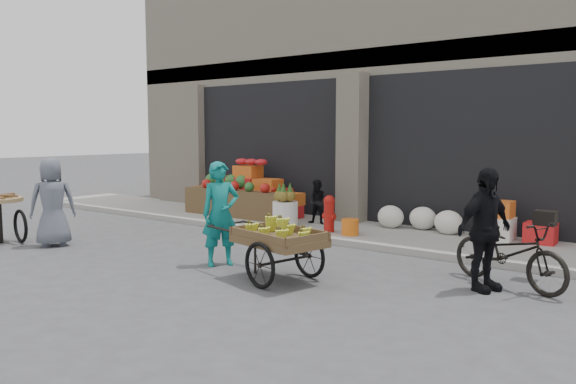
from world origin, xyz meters
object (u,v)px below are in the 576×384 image
Objects in this scene: orange_bucket at (350,227)px; vendor_woman at (220,214)px; fire_hydrant at (329,212)px; vendor_grey at (52,202)px; bicycle at (509,253)px; banana_cart at (277,235)px; cyclist at (485,230)px; seated_person at (318,202)px; pineapple_bin at (285,214)px.

orange_bucket is 0.20× the size of vendor_woman.
vendor_woman is (-0.10, -2.88, 0.29)m from fire_hydrant.
bicycle is (7.26, 2.16, -0.34)m from vendor_grey.
bicycle reaches higher than orange_bucket.
fire_hydrant is at bearing 122.93° from banana_cart.
cyclist is at bearing 39.01° from banana_cart.
bicycle is 1.08× the size of cyclist.
vendor_grey is at bearing -133.35° from seated_person.
fire_hydrant reaches higher than pineapple_bin.
pineapple_bin is 3.84m from banana_cart.
cyclist reaches higher than banana_cart.
vendor_grey is (-2.81, -4.27, 0.21)m from seated_person.
seated_person is (0.40, 0.60, 0.21)m from pineapple_bin.
cyclist is (4.65, -1.91, 0.42)m from pineapple_bin.
banana_cart is at bearing -54.30° from pineapple_bin.
fire_hydrant is (1.10, -0.05, 0.13)m from pineapple_bin.
bicycle is at bearing -39.26° from vendor_woman.
vendor_grey is 7.28m from cyclist.
fire_hydrant is at bearing 28.51° from vendor_woman.
fire_hydrant is 2.89m from vendor_woman.
banana_cart is (0.63, -3.01, 0.36)m from orange_bucket.
bicycle is at bearing -5.49° from cyclist.
vendor_woman is 3.80m from cyclist.
bicycle reaches higher than fire_hydrant.
seated_person is 0.54× the size of bicycle.
orange_bucket is 5.39m from vendor_grey.
seated_person is (-0.70, 0.65, 0.08)m from fire_hydrant.
cyclist is at bearing -40.50° from seated_person.
vendor_woman is 1.00× the size of cyclist.
vendor_woman is at bearing -71.16° from pineapple_bin.
fire_hydrant is 4.02m from cyclist.
banana_cart is at bearing 137.50° from cyclist.
pineapple_bin is at bearing 49.37° from vendor_woman.
pineapple_bin is at bearing -133.69° from seated_person.
vendor_grey is at bearing 127.66° from bicycle.
seated_person is 4.93m from bicycle.
seated_person reaches higher than orange_bucket.
vendor_grey reaches higher than bicycle.
orange_bucket is at bearing 18.52° from vendor_woman.
orange_bucket is 3.55m from bicycle.
vendor_woman reaches higher than pineapple_bin.
bicycle is at bearing 44.03° from banana_cart.
pineapple_bin is 3.12m from vendor_woman.
vendor_grey is (-2.41, -3.67, 0.42)m from pineapple_bin.
bicycle is at bearing -21.20° from fire_hydrant.
bicycle is (4.45, -2.11, -0.13)m from seated_person.
orange_bucket is 0.20× the size of cyclist.
bicycle reaches higher than banana_cart.
pineapple_bin is at bearing 175.62° from vendor_grey.
bicycle is (3.75, -1.46, -0.05)m from fire_hydrant.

